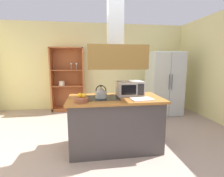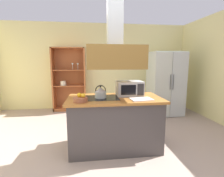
% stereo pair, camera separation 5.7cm
% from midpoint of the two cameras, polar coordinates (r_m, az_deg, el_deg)
% --- Properties ---
extents(ground_plane, '(7.80, 7.80, 0.00)m').
position_cam_midpoint_polar(ground_plane, '(2.95, -2.82, -21.50)').
color(ground_plane, '#A28D83').
extents(wall_back, '(6.00, 0.12, 2.70)m').
position_cam_midpoint_polar(wall_back, '(5.54, -5.34, 7.50)').
color(wall_back, beige).
rests_on(wall_back, ground).
extents(kitchen_island, '(1.59, 0.85, 0.90)m').
position_cam_midpoint_polar(kitchen_island, '(2.98, 1.42, -11.53)').
color(kitchen_island, '#403B3B').
rests_on(kitchen_island, ground).
extents(range_hood, '(0.90, 0.70, 1.31)m').
position_cam_midpoint_polar(range_hood, '(2.79, 1.53, 13.08)').
color(range_hood, olive).
extents(refrigerator, '(0.90, 0.78, 1.77)m').
position_cam_midpoint_polar(refrigerator, '(5.02, 18.00, 1.62)').
color(refrigerator, '#B4C2BE').
rests_on(refrigerator, ground).
extents(dish_cabinet, '(0.99, 0.40, 1.93)m').
position_cam_midpoint_polar(dish_cabinet, '(5.39, -14.01, 1.97)').
color(dish_cabinet, '#A4572D').
rests_on(dish_cabinet, ground).
extents(kettle, '(0.19, 0.19, 0.22)m').
position_cam_midpoint_polar(kettle, '(2.81, -3.35, -1.40)').
color(kettle, '#B5BEBD').
rests_on(kettle, kitchen_island).
extents(cutting_board, '(0.37, 0.28, 0.02)m').
position_cam_midpoint_polar(cutting_board, '(2.72, 10.56, -3.63)').
color(cutting_board, white).
rests_on(cutting_board, kitchen_island).
extents(microwave, '(0.46, 0.35, 0.26)m').
position_cam_midpoint_polar(microwave, '(3.03, 6.50, 0.07)').
color(microwave, '#B7BABF').
rests_on(microwave, kitchen_island).
extents(fruit_bowl, '(0.22, 0.22, 0.13)m').
position_cam_midpoint_polar(fruit_bowl, '(2.57, -10.01, -3.56)').
color(fruit_bowl, brown).
rests_on(fruit_bowl, kitchen_island).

